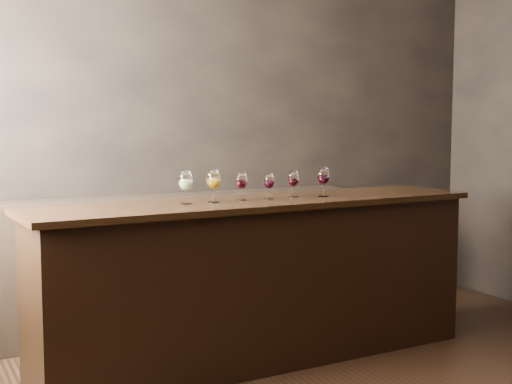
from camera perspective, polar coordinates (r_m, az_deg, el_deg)
name	(u,v)px	position (r m, az deg, el deg)	size (l,w,h in m)	color
room_shell	(332,75)	(3.73, 6.09, 9.26)	(5.02, 4.52, 2.81)	black
bar_counter	(258,283)	(4.71, 0.20, -7.31)	(2.94, 0.64, 1.03)	black
bar_top	(258,203)	(4.62, 0.20, -0.85)	(3.04, 0.71, 0.04)	black
back_bar_shelf	(182,261)	(5.50, -5.94, -5.50)	(2.82, 0.40, 1.02)	black
glass_white	(186,181)	(4.39, -5.65, 0.85)	(0.09, 0.09, 0.21)	white
glass_amber	(213,180)	(4.45, -3.42, 0.95)	(0.09, 0.09, 0.21)	white
glass_red_a	(242,181)	(4.58, -1.17, 0.89)	(0.08, 0.08, 0.18)	white
glass_red_b	(269,181)	(4.64, 1.05, 0.85)	(0.07, 0.07, 0.17)	white
glass_red_c	(293,179)	(4.77, 3.01, 1.02)	(0.08, 0.08, 0.18)	white
glass_red_d	(323,177)	(4.82, 5.40, 1.24)	(0.08, 0.08, 0.20)	white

